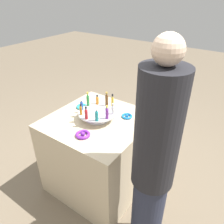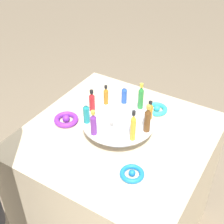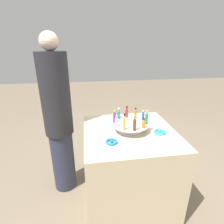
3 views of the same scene
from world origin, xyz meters
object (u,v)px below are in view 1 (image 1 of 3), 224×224
at_px(bottle_teal, 97,115).
at_px(person_figure, 154,163).
at_px(bottle_red, 86,114).
at_px(bottle_purple, 107,113).
at_px(bottle_blue, 82,105).
at_px(bottle_orange, 97,100).
at_px(bottle_brown, 106,99).
at_px(ribbon_bow_teal, 82,107).
at_px(ribbon_bow_blue, 127,116).
at_px(bottle_green, 88,100).
at_px(bottle_gold, 112,102).
at_px(display_stand, 97,114).
at_px(bottle_amber, 81,110).
at_px(ribbon_bow_purple, 83,134).
at_px(bottle_clear, 113,109).

distance_m(bottle_teal, person_figure, 0.58).
distance_m(bottle_red, bottle_purple, 0.16).
xyz_separation_m(bottle_blue, bottle_orange, (0.05, 0.15, -0.00)).
xyz_separation_m(bottle_red, bottle_brown, (-0.01, 0.27, 0.01)).
height_order(bottle_blue, ribbon_bow_teal, bottle_blue).
distance_m(bottle_purple, ribbon_bow_blue, 0.25).
distance_m(bottle_green, bottle_gold, 0.22).
xyz_separation_m(display_stand, bottle_amber, (-0.08, -0.11, 0.07)).
distance_m(bottle_orange, ribbon_bow_teal, 0.20).
bearing_deg(ribbon_bow_blue, ribbon_bow_purple, -107.43).
bearing_deg(bottle_purple, bottle_green, 163.29).
distance_m(bottle_red, bottle_gold, 0.26).
bearing_deg(ribbon_bow_blue, bottle_green, -157.26).
relative_size(bottle_brown, person_figure, 0.08).
height_order(bottle_amber, person_figure, person_figure).
height_order(bottle_green, bottle_gold, bottle_gold).
bearing_deg(bottle_gold, display_stand, -124.71).
distance_m(bottle_teal, bottle_orange, 0.27).
xyz_separation_m(bottle_brown, ribbon_bow_purple, (0.06, -0.39, -0.12)).
bearing_deg(bottle_red, bottle_gold, 73.29).
bearing_deg(bottle_amber, person_figure, -11.08).
relative_size(bottle_purple, bottle_clear, 1.20).
bearing_deg(bottle_blue, display_stand, 19.29).
xyz_separation_m(display_stand, ribbon_bow_purple, (0.06, -0.25, -0.04)).
bearing_deg(display_stand, person_figure, -21.55).
distance_m(bottle_gold, ribbon_bow_teal, 0.35).
distance_m(bottle_blue, bottle_orange, 0.16).
bearing_deg(bottle_blue, bottle_red, -34.71).
bearing_deg(bottle_red, bottle_amber, 163.29).
distance_m(ribbon_bow_blue, person_figure, 0.62).
bearing_deg(ribbon_bow_teal, bottle_red, -40.77).
bearing_deg(bottle_orange, bottle_teal, -52.71).
height_order(bottle_blue, ribbon_bow_purple, bottle_blue).
xyz_separation_m(bottle_red, bottle_gold, (0.07, 0.25, 0.02)).
xyz_separation_m(display_stand, bottle_red, (0.00, -0.14, 0.08)).
distance_m(display_stand, ribbon_bow_blue, 0.26).
height_order(bottle_purple, bottle_orange, bottle_purple).
xyz_separation_m(bottle_blue, bottle_red, (0.13, -0.09, 0.01)).
xyz_separation_m(bottle_teal, person_figure, (0.56, -0.14, -0.08)).
relative_size(bottle_purple, person_figure, 0.07).
bearing_deg(bottle_amber, ribbon_bow_purple, -45.87).
height_order(bottle_red, bottle_clear, bottle_red).
distance_m(bottle_purple, ribbon_bow_purple, 0.25).
height_order(bottle_brown, ribbon_bow_purple, bottle_brown).
height_order(bottle_clear, bottle_brown, bottle_brown).
bearing_deg(bottle_blue, bottle_orange, 73.29).
relative_size(bottle_gold, bottle_orange, 1.59).
xyz_separation_m(display_stand, bottle_clear, (0.13, 0.05, 0.07)).
distance_m(bottle_clear, ribbon_bow_blue, 0.18).
distance_m(bottle_teal, bottle_clear, 0.16).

